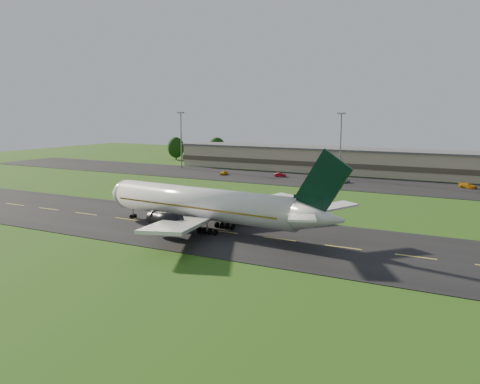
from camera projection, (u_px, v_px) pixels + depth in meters
The scene contains 12 objects.
ground at pixel (172, 226), 99.43m from camera, with size 360.00×360.00×0.00m, color #234511.
taxiway at pixel (172, 225), 99.42m from camera, with size 220.00×30.00×0.10m, color black.
apron at pixel (315, 180), 161.42m from camera, with size 260.00×30.00×0.10m, color black.
airliner at pixel (206, 205), 94.94m from camera, with size 51.28×42.04×15.57m.
terminal at pixel (360, 162), 178.53m from camera, with size 145.00×16.00×8.40m.
light_mast_west at pixel (181, 133), 192.99m from camera, with size 2.40×1.20×20.35m.
light_mast_centre at pixel (341, 138), 163.92m from camera, with size 2.40×1.20×20.35m.
tree_line at pixel (421, 159), 178.48m from camera, with size 199.45×10.27×10.36m.
service_vehicle_a at pixel (224, 173), 174.94m from camera, with size 1.44×3.58×1.22m, color gold.
service_vehicle_b at pixel (280, 175), 169.80m from camera, with size 1.33×3.80×1.25m, color #A30A1A.
service_vehicle_c at pixel (343, 181), 156.07m from camera, with size 1.99×4.31×1.20m, color silver.
service_vehicle_d at pixel (468, 186), 145.35m from camera, with size 1.99×4.90×1.42m, color orange.
Camera 1 is at (58.70, -78.58, 21.52)m, focal length 40.00 mm.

